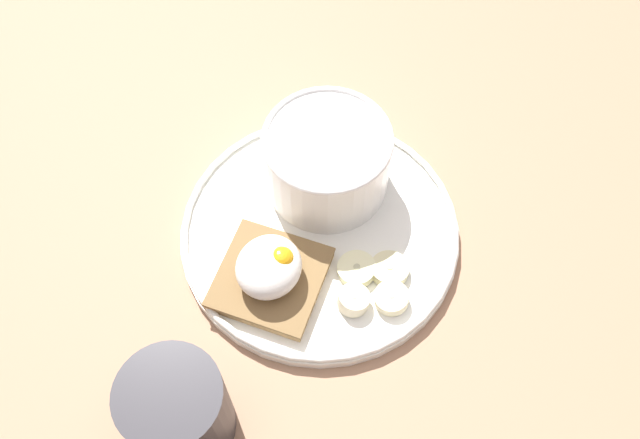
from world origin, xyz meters
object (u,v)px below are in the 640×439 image
object	(u,v)px
oatmeal_bowl	(327,160)
toast_slice	(270,278)
banana_slice_back	(357,269)
coffee_mug	(178,411)
banana_slice_right	(391,298)
banana_slice_left	(390,269)
banana_slice_front	(354,300)
poached_egg	(270,266)

from	to	relation	value
oatmeal_bowl	toast_slice	size ratio (longest dim) A/B	1.25
banana_slice_back	coffee_mug	bearing A→B (deg)	-23.98
oatmeal_bowl	banana_slice_right	bearing A→B (deg)	46.54
toast_slice	banana_slice_right	xyz separation A→B (cm)	(-2.32, 10.38, -0.09)
oatmeal_bowl	banana_slice_left	size ratio (longest dim) A/B	2.97
banana_slice_left	banana_slice_right	world-z (taller)	banana_slice_right
toast_slice	banana_slice_right	bearing A→B (deg)	102.58
banana_slice_front	banana_slice_left	size ratio (longest dim) A/B	0.98
banana_slice_front	coffee_mug	xyz separation A→B (cm)	(14.62, -8.66, 2.83)
poached_egg	banana_slice_back	xyz separation A→B (cm)	(-3.75, 6.52, -2.56)
coffee_mug	toast_slice	bearing A→B (deg)	174.95
toast_slice	banana_slice_front	world-z (taller)	banana_slice_front
oatmeal_bowl	toast_slice	world-z (taller)	oatmeal_bowl
poached_egg	banana_slice_right	world-z (taller)	poached_egg
oatmeal_bowl	coffee_mug	xyz separation A→B (cm)	(25.34, -1.84, 0.00)
toast_slice	banana_slice_left	distance (cm)	10.51
poached_egg	banana_slice_right	distance (cm)	10.83
banana_slice_front	banana_slice_right	world-z (taller)	banana_slice_front
coffee_mug	banana_slice_right	bearing A→B (deg)	144.21
toast_slice	oatmeal_bowl	bearing A→B (deg)	176.93
poached_egg	banana_slice_back	size ratio (longest dim) A/B	1.44
oatmeal_bowl	banana_slice_back	xyz separation A→B (cm)	(7.76, 5.98, -3.09)
banana_slice_left	coffee_mug	bearing A→B (deg)	-29.38
oatmeal_bowl	banana_slice_back	size ratio (longest dim) A/B	2.80
poached_egg	coffee_mug	world-z (taller)	coffee_mug
banana_slice_right	oatmeal_bowl	bearing A→B (deg)	-133.46
toast_slice	poached_egg	bearing A→B (deg)	128.34
banana_slice_front	banana_slice_back	bearing A→B (deg)	-164.04
banana_slice_front	coffee_mug	world-z (taller)	coffee_mug
banana_slice_right	banana_slice_left	bearing A→B (deg)	-157.08
oatmeal_bowl	banana_slice_front	bearing A→B (deg)	32.49
banana_slice_left	banana_slice_back	bearing A→B (deg)	-67.99
banana_slice_front	banana_slice_left	xyz separation A→B (cm)	(-4.04, 1.85, -0.25)
poached_egg	banana_slice_front	world-z (taller)	poached_egg
toast_slice	coffee_mug	size ratio (longest dim) A/B	1.04
toast_slice	banana_slice_left	xyz separation A→B (cm)	(-4.90, 9.29, -0.19)
banana_slice_right	coffee_mug	xyz separation A→B (cm)	(16.09, -11.60, 2.98)
banana_slice_left	banana_slice_front	bearing A→B (deg)	-24.57
poached_egg	banana_slice_front	xyz separation A→B (cm)	(-0.79, 7.37, -2.30)
banana_slice_front	banana_slice_back	size ratio (longest dim) A/B	0.92
banana_slice_front	banana_slice_right	distance (cm)	3.29
banana_slice_right	coffee_mug	world-z (taller)	coffee_mug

